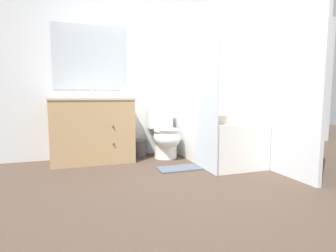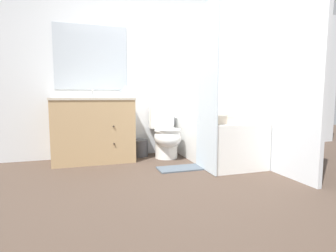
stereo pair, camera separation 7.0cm
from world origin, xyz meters
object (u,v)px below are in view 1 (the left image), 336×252
object	(u,v)px
toilet	(165,136)
soap_dispenser	(125,92)
tissue_box	(122,94)
vanity_cabinet	(93,129)
bath_mat	(180,168)
wastebasket	(140,148)
hand_towel_folded	(60,96)
bathtub	(215,140)
bath_towel_folded	(226,119)
sink_faucet	(91,95)

from	to	relation	value
toilet	soap_dispenser	size ratio (longest dim) A/B	4.38
tissue_box	soap_dispenser	world-z (taller)	soap_dispenser
toilet	tissue_box	distance (m)	0.88
vanity_cabinet	bath_mat	distance (m)	1.34
wastebasket	toilet	bearing A→B (deg)	-31.50
tissue_box	bath_mat	size ratio (longest dim) A/B	0.22
toilet	bath_mat	xyz separation A→B (m)	(-0.02, -0.66, -0.32)
toilet	soap_dispenser	world-z (taller)	soap_dispenser
vanity_cabinet	toilet	xyz separation A→B (m)	(1.03, -0.09, -0.12)
vanity_cabinet	wastebasket	xyz separation A→B (m)	(0.69, 0.12, -0.33)
hand_towel_folded	bath_mat	distance (m)	1.80
wastebasket	soap_dispenser	xyz separation A→B (m)	(-0.23, -0.07, 0.85)
soap_dispenser	hand_towel_folded	distance (m)	0.88
tissue_box	vanity_cabinet	bearing A→B (deg)	-166.63
bathtub	wastebasket	size ratio (longest dim) A/B	5.75
tissue_box	bathtub	bearing A→B (deg)	-23.97
hand_towel_folded	bath_towel_folded	bearing A→B (deg)	-21.42
wastebasket	sink_faucet	bearing A→B (deg)	174.17
soap_dispenser	bath_towel_folded	xyz separation A→B (m)	(1.11, -0.94, -0.35)
toilet	hand_towel_folded	xyz separation A→B (m)	(-1.43, -0.03, 0.59)
vanity_cabinet	bath_towel_folded	world-z (taller)	vanity_cabinet
vanity_cabinet	hand_towel_folded	size ratio (longest dim) A/B	4.77
wastebasket	soap_dispenser	world-z (taller)	soap_dispenser
bathtub	wastebasket	world-z (taller)	bathtub
bath_mat	hand_towel_folded	bearing A→B (deg)	155.64
sink_faucet	hand_towel_folded	distance (m)	0.50
tissue_box	soap_dispenser	distance (m)	0.07
sink_faucet	bath_mat	world-z (taller)	sink_faucet
soap_dispenser	bath_mat	distance (m)	1.37
bathtub	wastebasket	distance (m)	1.14
bathtub	soap_dispenser	world-z (taller)	soap_dispenser
toilet	soap_dispenser	bearing A→B (deg)	166.53
hand_towel_folded	bath_towel_folded	size ratio (longest dim) A/B	0.67
toilet	tissue_box	xyz separation A→B (m)	(-0.60, 0.20, 0.61)
vanity_cabinet	soap_dispenser	world-z (taller)	soap_dispenser
bathtub	tissue_box	bearing A→B (deg)	156.03
tissue_box	bath_towel_folded	xyz separation A→B (m)	(1.14, -1.00, -0.32)
sink_faucet	toilet	world-z (taller)	sink_faucet
wastebasket	bath_mat	world-z (taller)	wastebasket
sink_faucet	bath_towel_folded	xyz separation A→B (m)	(1.57, -1.08, -0.30)
soap_dispenser	hand_towel_folded	size ratio (longest dim) A/B	0.75
sink_faucet	tissue_box	world-z (taller)	sink_faucet
vanity_cabinet	bathtub	distance (m)	1.74
toilet	bathtub	size ratio (longest dim) A/B	0.52
vanity_cabinet	bath_towel_folded	size ratio (longest dim) A/B	3.21
bathtub	bath_towel_folded	bearing A→B (deg)	-102.32
sink_faucet	bath_towel_folded	distance (m)	1.93
bathtub	hand_towel_folded	bearing A→B (deg)	170.97
wastebasket	bath_mat	size ratio (longest dim) A/B	0.45
toilet	bath_mat	world-z (taller)	toilet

